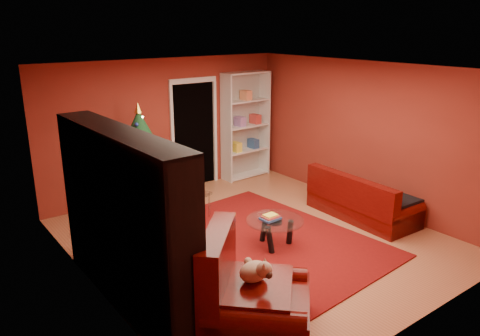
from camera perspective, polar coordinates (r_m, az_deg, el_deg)
floor at (r=7.38m, az=1.89°, el=-8.74°), size 5.00×5.50×0.05m
ceiling at (r=6.67m, az=2.11°, el=12.22°), size 5.00×5.50×0.05m
wall_back at (r=9.17m, az=-8.99°, el=5.00°), size 5.00×0.05×2.60m
wall_left at (r=5.74m, az=-18.06°, el=-3.02°), size 0.05×5.50×2.60m
wall_right at (r=8.67m, az=15.13°, el=3.91°), size 0.05×5.50×2.60m
doorway at (r=9.47m, az=-5.59°, el=3.97°), size 1.06×0.60×2.16m
rug at (r=7.13m, az=1.63°, el=-9.40°), size 3.34×3.81×0.02m
media_unit at (r=5.55m, az=-13.96°, el=-6.13°), size 0.49×2.75×2.10m
christmas_tree at (r=8.35m, az=-11.95°, el=1.09°), size 1.09×1.09×1.94m
gift_box_teal at (r=7.73m, az=-16.54°, el=-6.86°), size 0.31×0.31×0.29m
gift_box_green at (r=8.20m, az=-6.29°, el=-4.82°), size 0.37×0.37×0.29m
gift_box_red at (r=8.85m, az=-11.87°, el=-3.65°), size 0.27×0.27×0.22m
white_bookshelf at (r=9.98m, az=0.71°, el=5.17°), size 1.09×0.43×2.31m
armchair at (r=5.13m, az=2.19°, el=-15.03°), size 1.69×1.69×0.94m
dog at (r=5.06m, az=1.70°, el=-12.51°), size 0.49×0.50×0.30m
sofa at (r=8.28m, az=14.81°, el=-3.15°), size 0.91×1.91×0.81m
coffee_table at (r=7.04m, az=4.24°, el=-7.88°), size 0.88×0.88×0.53m
acrylic_chair at (r=7.92m, az=-5.76°, el=-3.19°), size 0.59×0.62×0.91m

